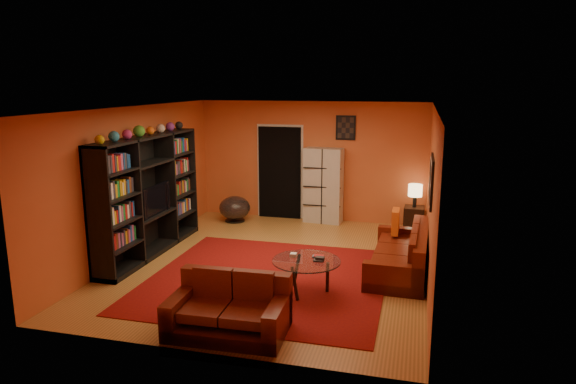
% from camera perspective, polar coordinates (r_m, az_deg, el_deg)
% --- Properties ---
extents(floor, '(6.00, 6.00, 0.00)m').
position_cam_1_polar(floor, '(8.75, -1.62, -7.94)').
color(floor, olive).
rests_on(floor, ground).
extents(ceiling, '(6.00, 6.00, 0.00)m').
position_cam_1_polar(ceiling, '(8.23, -1.72, 9.32)').
color(ceiling, white).
rests_on(ceiling, wall_back).
extents(wall_back, '(6.00, 0.00, 6.00)m').
position_cam_1_polar(wall_back, '(11.26, 2.57, 3.43)').
color(wall_back, '#C5572B').
rests_on(wall_back, floor).
extents(wall_front, '(6.00, 0.00, 6.00)m').
position_cam_1_polar(wall_front, '(5.66, -10.15, -5.58)').
color(wall_front, '#C5572B').
rests_on(wall_front, floor).
extents(wall_left, '(0.00, 6.00, 6.00)m').
position_cam_1_polar(wall_left, '(9.39, -16.50, 1.18)').
color(wall_left, '#C5572B').
rests_on(wall_left, floor).
extents(wall_right, '(0.00, 6.00, 6.00)m').
position_cam_1_polar(wall_right, '(8.08, 15.63, -0.50)').
color(wall_right, '#C5572B').
rests_on(wall_right, floor).
extents(rug, '(3.60, 3.60, 0.01)m').
position_cam_1_polar(rug, '(8.09, -2.31, -9.61)').
color(rug, '#630B0B').
rests_on(rug, floor).
extents(doorway, '(0.95, 0.10, 2.04)m').
position_cam_1_polar(doorway, '(11.43, -0.92, 2.15)').
color(doorway, black).
rests_on(doorway, floor).
extents(wall_art_right, '(0.03, 1.00, 0.70)m').
position_cam_1_polar(wall_art_right, '(7.72, 15.64, 1.21)').
color(wall_art_right, black).
rests_on(wall_art_right, wall_right).
extents(wall_art_back, '(0.42, 0.03, 0.52)m').
position_cam_1_polar(wall_art_back, '(11.02, 6.44, 7.11)').
color(wall_art_back, black).
rests_on(wall_art_back, wall_back).
extents(entertainment_unit, '(0.45, 3.00, 2.10)m').
position_cam_1_polar(entertainment_unit, '(9.32, -15.22, -0.39)').
color(entertainment_unit, black).
rests_on(entertainment_unit, floor).
extents(tv, '(0.92, 0.12, 0.53)m').
position_cam_1_polar(tv, '(9.31, -14.94, -0.81)').
color(tv, black).
rests_on(tv, entertainment_unit).
extents(sofa, '(0.94, 2.16, 0.85)m').
position_cam_1_polar(sofa, '(8.51, 12.76, -6.81)').
color(sofa, '#4E130A').
rests_on(sofa, rug).
extents(loveseat, '(1.45, 0.90, 0.85)m').
position_cam_1_polar(loveseat, '(6.48, -6.46, -12.76)').
color(loveseat, '#4E130A').
rests_on(loveseat, rug).
extents(throw_pillow, '(0.12, 0.42, 0.42)m').
position_cam_1_polar(throw_pillow, '(9.12, 11.85, -3.22)').
color(throw_pillow, orange).
rests_on(throw_pillow, sofa).
extents(coffee_table, '(0.99, 0.99, 0.49)m').
position_cam_1_polar(coffee_table, '(7.43, 2.05, -7.95)').
color(coffee_table, silver).
rests_on(coffee_table, floor).
extents(storage_cabinet, '(0.84, 0.43, 1.63)m').
position_cam_1_polar(storage_cabinet, '(11.09, 3.94, 0.72)').
color(storage_cabinet, '#B4B1A7').
rests_on(storage_cabinet, floor).
extents(bowl_chair, '(0.68, 0.68, 0.56)m').
position_cam_1_polar(bowl_chair, '(11.28, -5.94, -1.79)').
color(bowl_chair, black).
rests_on(bowl_chair, floor).
extents(side_table, '(0.41, 0.41, 0.50)m').
position_cam_1_polar(side_table, '(10.86, 13.80, -2.90)').
color(side_table, black).
rests_on(side_table, floor).
extents(table_lamp, '(0.28, 0.28, 0.47)m').
position_cam_1_polar(table_lamp, '(10.73, 13.95, 0.09)').
color(table_lamp, black).
rests_on(table_lamp, side_table).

